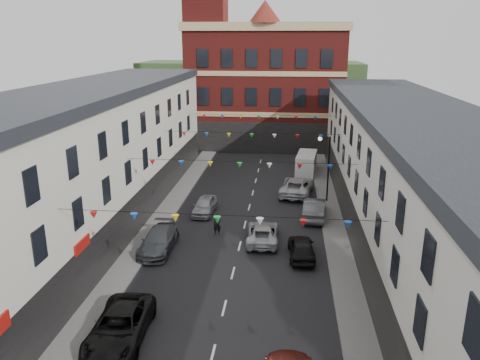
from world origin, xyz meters
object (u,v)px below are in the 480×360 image
at_px(car_left_e, 205,206).
at_px(street_lamp, 326,160).
at_px(moving_car, 263,233).
at_px(car_right_e, 314,209).
at_px(white_van, 306,164).
at_px(car_right_d, 302,248).
at_px(car_right_f, 297,186).
at_px(pedestrian, 217,225).
at_px(car_left_d, 158,241).
at_px(car_left_c, 120,326).

bearing_deg(car_left_e, street_lamp, 23.04).
bearing_deg(moving_car, car_right_e, -129.24).
relative_size(car_left_e, white_van, 0.81).
distance_m(street_lamp, car_right_d, 12.03).
bearing_deg(car_right_d, car_right_f, -92.67).
relative_size(car_right_e, pedestrian, 3.00).
bearing_deg(white_van, street_lamp, -75.21).
bearing_deg(car_left_d, car_right_d, -1.08).
distance_m(car_left_e, car_right_d, 10.93).
bearing_deg(car_right_e, moving_car, 57.87).
height_order(car_left_e, moving_car, car_left_e).
height_order(car_right_d, pedestrian, pedestrian).
height_order(car_left_d, car_right_f, car_right_f).
bearing_deg(car_right_e, car_right_d, 86.33).
bearing_deg(moving_car, car_left_c, 61.51).
distance_m(car_left_e, car_right_f, 9.67).
bearing_deg(car_right_d, pedestrian, -30.95).
height_order(car_left_c, car_right_e, car_right_e).
relative_size(street_lamp, pedestrian, 3.70).
height_order(car_right_f, white_van, white_van).
relative_size(car_left_d, car_left_e, 1.26).
relative_size(car_left_c, car_left_d, 1.08).
relative_size(car_left_e, moving_car, 0.84).
relative_size(car_right_d, car_right_f, 0.71).
bearing_deg(white_van, moving_car, -94.58).
xyz_separation_m(street_lamp, white_van, (-1.31, 9.29, -2.80)).
relative_size(car_left_c, pedestrian, 3.37).
bearing_deg(car_left_c, moving_car, 60.62).
relative_size(car_right_e, car_right_f, 0.82).
distance_m(car_right_d, car_right_e, 7.57).
bearing_deg(car_right_d, car_left_c, 44.57).
bearing_deg(car_right_e, pedestrian, 35.41).
bearing_deg(car_left_c, car_left_d, 92.32).
xyz_separation_m(car_right_d, pedestrian, (-6.18, 3.22, 0.10)).
distance_m(street_lamp, moving_car, 10.80).
bearing_deg(street_lamp, car_right_f, 140.92).
bearing_deg(white_van, car_left_c, -101.14).
distance_m(car_left_e, pedestrian, 4.66).
xyz_separation_m(car_right_e, moving_car, (-3.93, -5.11, -0.13)).
bearing_deg(car_left_c, white_van, 69.53).
relative_size(car_left_c, white_van, 1.09).
bearing_deg(car_left_c, pedestrian, 75.54).
distance_m(car_right_d, pedestrian, 6.97).
bearing_deg(car_left_d, street_lamp, 42.65).
bearing_deg(pedestrian, moving_car, -25.49).
bearing_deg(pedestrian, car_left_e, 100.28).
bearing_deg(car_left_d, moving_car, 17.24).
distance_m(car_right_d, car_right_f, 13.35).
relative_size(car_left_e, car_right_f, 0.68).
bearing_deg(car_right_f, car_right_e, 110.98).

